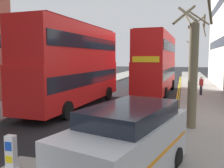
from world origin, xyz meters
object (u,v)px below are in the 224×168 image
taxi_minivan (127,145)px  double_decker_bus_away (75,63)px  pedestrian_far (201,86)px  keep_left_bollard (11,156)px  double_decker_bus_oncoming (157,62)px

taxi_minivan → double_decker_bus_away: bearing=122.3°
double_decker_bus_away → taxi_minivan: (5.76, -9.11, -1.96)m
taxi_minivan → pedestrian_far: size_ratio=3.17×
keep_left_bollard → double_decker_bus_oncoming: double_decker_bus_oncoming is taller
keep_left_bollard → double_decker_bus_oncoming: size_ratio=0.10×
double_decker_bus_away → double_decker_bus_oncoming: 9.24m
double_decker_bus_away → taxi_minivan: 10.95m
taxi_minivan → keep_left_bollard: bearing=-170.6°
double_decker_bus_oncoming → taxi_minivan: bearing=-86.6°
keep_left_bollard → taxi_minivan: (3.26, 0.54, 0.46)m
double_decker_bus_oncoming → double_decker_bus_away: bearing=-121.0°
keep_left_bollard → taxi_minivan: bearing=9.4°
keep_left_bollard → double_decker_bus_oncoming: (2.26, 17.57, 2.42)m
double_decker_bus_oncoming → taxi_minivan: 17.17m
pedestrian_far → keep_left_bollard: bearing=-110.5°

